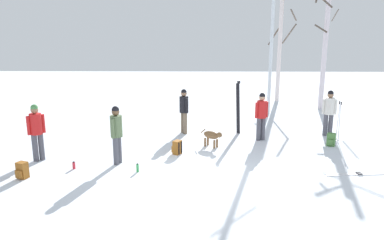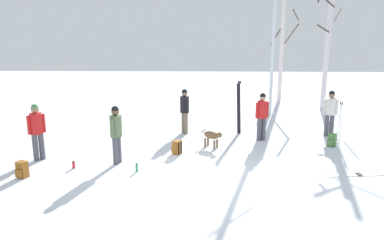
{
  "view_description": "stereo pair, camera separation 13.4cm",
  "coord_description": "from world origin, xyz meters",
  "px_view_note": "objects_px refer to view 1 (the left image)",
  "views": [
    {
      "loc": [
        -0.11,
        -8.68,
        3.61
      ],
      "look_at": [
        -0.36,
        2.55,
        1.0
      ],
      "focal_mm": 33.33,
      "sensor_mm": 36.0,
      "label": 1
    },
    {
      "loc": [
        0.03,
        -8.68,
        3.61
      ],
      "look_at": [
        -0.36,
        2.55,
        1.0
      ],
      "focal_mm": 33.33,
      "sensor_mm": 36.0,
      "label": 2
    }
  ],
  "objects_px": {
    "ski_pair_lying_0": "(357,174)",
    "birch_tree_1": "(280,49)",
    "birch_tree_3": "(325,33)",
    "backpack_1": "(331,140)",
    "dog": "(212,136)",
    "ski_pair_planted_0": "(238,108)",
    "ski_poles_0": "(339,120)",
    "birch_tree_0": "(272,33)",
    "person_4": "(261,113)",
    "backpack_2": "(22,171)",
    "person_2": "(36,129)",
    "person_1": "(116,131)",
    "water_bottle_0": "(138,168)",
    "birch_tree_2": "(324,48)",
    "water_bottle_1": "(74,165)",
    "person_0": "(329,110)",
    "backpack_0": "(177,147)",
    "person_3": "(184,108)"
  },
  "relations": [
    {
      "from": "ski_pair_lying_0",
      "to": "birch_tree_1",
      "type": "bearing_deg",
      "value": 88.83
    },
    {
      "from": "birch_tree_3",
      "to": "backpack_1",
      "type": "bearing_deg",
      "value": -105.5
    },
    {
      "from": "dog",
      "to": "birch_tree_1",
      "type": "distance_m",
      "value": 10.25
    },
    {
      "from": "ski_pair_planted_0",
      "to": "ski_poles_0",
      "type": "distance_m",
      "value": 3.59
    },
    {
      "from": "backpack_1",
      "to": "birch_tree_0",
      "type": "bearing_deg",
      "value": 102.61
    },
    {
      "from": "person_4",
      "to": "backpack_2",
      "type": "relative_size",
      "value": 3.9
    },
    {
      "from": "person_4",
      "to": "birch_tree_1",
      "type": "height_order",
      "value": "birch_tree_1"
    },
    {
      "from": "person_2",
      "to": "backpack_1",
      "type": "distance_m",
      "value": 9.49
    },
    {
      "from": "person_1",
      "to": "backpack_2",
      "type": "bearing_deg",
      "value": -152.47
    },
    {
      "from": "person_4",
      "to": "birch_tree_0",
      "type": "bearing_deg",
      "value": 76.43
    },
    {
      "from": "ski_pair_planted_0",
      "to": "backpack_2",
      "type": "relative_size",
      "value": 4.61
    },
    {
      "from": "birch_tree_0",
      "to": "backpack_2",
      "type": "bearing_deg",
      "value": -133.63
    },
    {
      "from": "dog",
      "to": "backpack_1",
      "type": "height_order",
      "value": "dog"
    },
    {
      "from": "person_4",
      "to": "water_bottle_0",
      "type": "bearing_deg",
      "value": -140.43
    },
    {
      "from": "person_2",
      "to": "birch_tree_2",
      "type": "relative_size",
      "value": 0.28
    },
    {
      "from": "water_bottle_1",
      "to": "person_0",
      "type": "bearing_deg",
      "value": 23.79
    },
    {
      "from": "person_4",
      "to": "backpack_1",
      "type": "height_order",
      "value": "person_4"
    },
    {
      "from": "person_1",
      "to": "water_bottle_1",
      "type": "relative_size",
      "value": 8.05
    },
    {
      "from": "person_0",
      "to": "backpack_1",
      "type": "height_order",
      "value": "person_0"
    },
    {
      "from": "backpack_1",
      "to": "backpack_2",
      "type": "height_order",
      "value": "same"
    },
    {
      "from": "dog",
      "to": "backpack_0",
      "type": "bearing_deg",
      "value": -145.82
    },
    {
      "from": "person_3",
      "to": "person_1",
      "type": "bearing_deg",
      "value": -117.48
    },
    {
      "from": "dog",
      "to": "person_3",
      "type": "bearing_deg",
      "value": 120.28
    },
    {
      "from": "person_3",
      "to": "backpack_2",
      "type": "distance_m",
      "value": 6.18
    },
    {
      "from": "person_3",
      "to": "birch_tree_0",
      "type": "distance_m",
      "value": 6.09
    },
    {
      "from": "backpack_0",
      "to": "birch_tree_3",
      "type": "bearing_deg",
      "value": 51.06
    },
    {
      "from": "birch_tree_1",
      "to": "person_1",
      "type": "bearing_deg",
      "value": -122.76
    },
    {
      "from": "person_3",
      "to": "backpack_1",
      "type": "distance_m",
      "value": 5.36
    },
    {
      "from": "person_0",
      "to": "person_4",
      "type": "relative_size",
      "value": 1.0
    },
    {
      "from": "water_bottle_0",
      "to": "birch_tree_2",
      "type": "height_order",
      "value": "birch_tree_2"
    },
    {
      "from": "backpack_2",
      "to": "water_bottle_0",
      "type": "height_order",
      "value": "backpack_2"
    },
    {
      "from": "person_2",
      "to": "ski_pair_planted_0",
      "type": "xyz_separation_m",
      "value": [
        6.28,
        3.24,
        0.03
      ]
    },
    {
      "from": "person_0",
      "to": "backpack_2",
      "type": "height_order",
      "value": "person_0"
    },
    {
      "from": "ski_poles_0",
      "to": "backpack_0",
      "type": "xyz_separation_m",
      "value": [
        -5.59,
        -1.5,
        -0.56
      ]
    },
    {
      "from": "ski_pair_planted_0",
      "to": "birch_tree_1",
      "type": "bearing_deg",
      "value": 67.19
    },
    {
      "from": "person_0",
      "to": "backpack_0",
      "type": "height_order",
      "value": "person_0"
    },
    {
      "from": "person_3",
      "to": "dog",
      "type": "relative_size",
      "value": 2.36
    },
    {
      "from": "person_2",
      "to": "ski_pair_planted_0",
      "type": "relative_size",
      "value": 0.84
    },
    {
      "from": "ski_pair_lying_0",
      "to": "water_bottle_1",
      "type": "distance_m",
      "value": 7.82
    },
    {
      "from": "ski_pair_lying_0",
      "to": "backpack_0",
      "type": "bearing_deg",
      "value": 162.03
    },
    {
      "from": "person_3",
      "to": "ski_pair_lying_0",
      "type": "distance_m",
      "value": 6.48
    },
    {
      "from": "birch_tree_1",
      "to": "birch_tree_3",
      "type": "xyz_separation_m",
      "value": [
        2.27,
        -0.55,
        0.89
      ]
    },
    {
      "from": "water_bottle_0",
      "to": "birch_tree_2",
      "type": "xyz_separation_m",
      "value": [
        7.92,
        9.09,
        2.97
      ]
    },
    {
      "from": "water_bottle_0",
      "to": "ski_poles_0",
      "type": "bearing_deg",
      "value": 25.0
    },
    {
      "from": "person_2",
      "to": "birch_tree_1",
      "type": "bearing_deg",
      "value": 48.38
    },
    {
      "from": "ski_poles_0",
      "to": "water_bottle_0",
      "type": "xyz_separation_m",
      "value": [
        -6.58,
        -3.07,
        -0.66
      ]
    },
    {
      "from": "ski_pair_planted_0",
      "to": "backpack_0",
      "type": "height_order",
      "value": "ski_pair_planted_0"
    },
    {
      "from": "backpack_2",
      "to": "birch_tree_2",
      "type": "xyz_separation_m",
      "value": [
        10.86,
        9.61,
        2.87
      ]
    },
    {
      "from": "dog",
      "to": "birch_tree_1",
      "type": "xyz_separation_m",
      "value": [
        4.09,
        9.04,
        2.56
      ]
    },
    {
      "from": "person_1",
      "to": "ski_pair_lying_0",
      "type": "bearing_deg",
      "value": -6.02
    }
  ]
}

